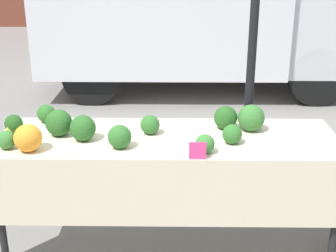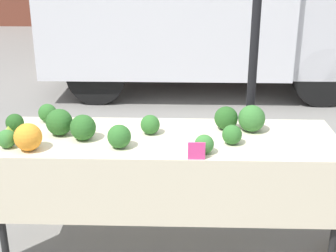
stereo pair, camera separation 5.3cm
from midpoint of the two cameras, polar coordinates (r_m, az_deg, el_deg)
name	(u,v)px [view 1 (the left image)]	position (r m, az deg, el deg)	size (l,w,h in m)	color
ground_plane	(168,237)	(3.59, -0.44, -13.39)	(40.00, 40.00, 0.00)	gray
tent_pole	(253,37)	(3.76, 9.92, 10.70)	(0.07, 0.07, 2.75)	black
market_table	(168,154)	(3.18, -0.50, -3.42)	(2.33, 0.75, 0.81)	beige
orange_cauliflower	(28,138)	(3.09, -17.18, -1.41)	(0.18, 0.18, 0.18)	orange
romanesco_head	(8,133)	(3.32, -19.35, -0.86)	(0.12, 0.12, 0.10)	#93B238
broccoli_head_0	(120,137)	(3.02, -6.42, -1.31)	(0.15, 0.15, 0.15)	#2D6628
broccoli_head_1	(59,123)	(3.29, -13.63, 0.38)	(0.18, 0.18, 0.18)	#285B23
broccoli_head_2	(251,118)	(3.33, 9.65, 0.98)	(0.19, 0.19, 0.19)	#336B2D
broccoli_head_3	(83,128)	(3.17, -10.81, -0.25)	(0.17, 0.17, 0.17)	#285B23
broccoli_head_4	(150,125)	(3.24, -2.68, 0.16)	(0.14, 0.14, 0.14)	#2D6628
broccoli_head_5	(205,144)	(2.94, 4.01, -2.19)	(0.12, 0.12, 0.12)	#387533
broccoli_head_6	(46,114)	(3.57, -15.04, 1.47)	(0.14, 0.14, 0.14)	#2D6628
broccoli_head_7	(14,124)	(3.45, -18.72, 0.28)	(0.13, 0.13, 0.13)	#23511E
broccoli_head_8	(6,140)	(3.18, -19.57, -1.61)	(0.12, 0.12, 0.12)	#387533
broccoli_head_9	(232,134)	(3.10, 7.34, -1.00)	(0.13, 0.13, 0.13)	#2D6628
broccoli_head_10	(226,118)	(3.34, 6.58, 1.01)	(0.17, 0.17, 0.17)	#23511E
price_sign	(198,151)	(2.85, 3.09, -3.04)	(0.11, 0.01, 0.11)	#E53D84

